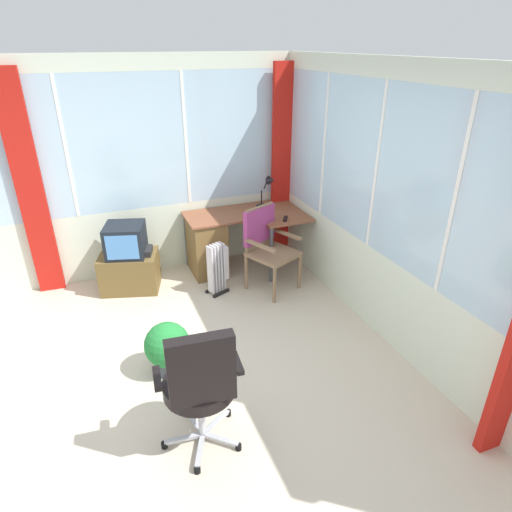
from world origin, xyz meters
TOP-DOWN VIEW (x-y plane):
  - ground at (0.00, 0.00)m, footprint 4.90×5.70m
  - north_window_panel at (0.00, 2.38)m, footprint 3.90×0.07m
  - east_window_panel at (1.98, -0.00)m, footprint 0.07×4.70m
  - curtain_north_left at (-1.07, 2.30)m, footprint 0.27×0.09m
  - curtain_corner at (1.85, 2.25)m, footprint 0.27×0.07m
  - desk at (0.82, 2.02)m, footprint 1.42×0.87m
  - desk_lamp at (1.59, 2.07)m, footprint 0.24×0.21m
  - tv_remote at (1.60, 1.60)m, footprint 0.12×0.15m
  - wooden_armchair at (1.28, 1.46)m, footprint 0.64×0.64m
  - office_chair at (-0.03, -0.54)m, footprint 0.61×0.58m
  - tv_on_stand at (-0.20, 1.96)m, footprint 0.74×0.61m
  - space_heater at (0.73, 1.50)m, footprint 0.29×0.24m
  - potted_plant at (-0.09, 0.35)m, footprint 0.40×0.40m

SIDE VIEW (x-z plane):
  - ground at x=0.00m, z-range -0.06..0.00m
  - potted_plant at x=-0.09m, z-range 0.02..0.51m
  - space_heater at x=0.73m, z-range 0.01..0.61m
  - tv_on_stand at x=-0.20m, z-range -0.05..0.76m
  - desk at x=0.82m, z-range 0.03..0.77m
  - wooden_armchair at x=1.28m, z-range 0.12..1.09m
  - office_chair at x=-0.03m, z-range 0.09..1.13m
  - tv_remote at x=1.60m, z-range 0.73..0.75m
  - desk_lamp at x=1.59m, z-range 0.80..1.21m
  - curtain_north_left at x=-1.07m, z-range 0.00..2.42m
  - curtain_corner at x=1.85m, z-range 0.00..2.42m
  - north_window_panel at x=0.00m, z-range 0.00..2.52m
  - east_window_panel at x=1.98m, z-range 0.00..2.52m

